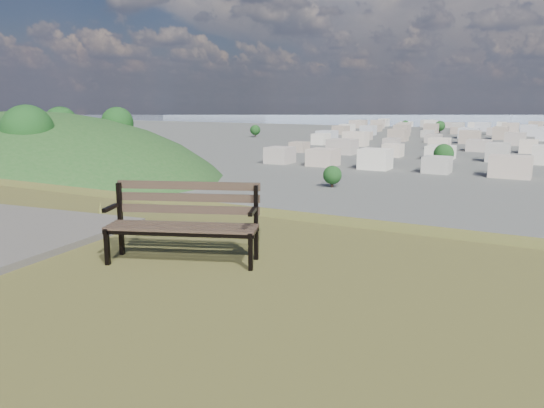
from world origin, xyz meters
The scene contains 5 objects.
park_bench centered at (-1.23, 1.68, 25.48)m, with size 1.68×1.07×0.84m.
grass_tufts centered at (-0.33, 0.07, 25.12)m, with size 12.49×7.38×0.28m.
green_wooded_hill centered at (-172.62, 124.75, 0.13)m, with size 179.61×143.69×89.80m.
city_trees centered at (-26.39, 319.00, 4.83)m, with size 406.52×387.20×9.98m.
far_hills centered at (-60.92, 1402.93, 25.47)m, with size 2050.00×340.00×60.00m.
Camera 1 is at (2.29, -2.76, 26.72)m, focal length 35.00 mm.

